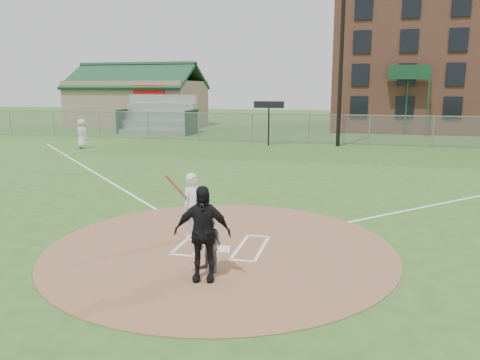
% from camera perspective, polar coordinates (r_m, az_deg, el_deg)
% --- Properties ---
extents(ground, '(140.00, 140.00, 0.00)m').
position_cam_1_polar(ground, '(11.49, -2.40, -8.28)').
color(ground, '#305C1F').
rests_on(ground, ground).
extents(dirt_circle, '(8.40, 8.40, 0.02)m').
position_cam_1_polar(dirt_circle, '(11.49, -2.40, -8.24)').
color(dirt_circle, '#956546').
rests_on(dirt_circle, ground).
extents(home_plate, '(0.54, 0.54, 0.03)m').
position_cam_1_polar(home_plate, '(11.31, -2.37, -8.41)').
color(home_plate, silver).
rests_on(home_plate, dirt_circle).
extents(foul_line_third, '(17.04, 17.04, 0.01)m').
position_cam_1_polar(foul_line_third, '(23.14, -17.81, 1.19)').
color(foul_line_third, white).
rests_on(foul_line_third, ground).
extents(catcher, '(0.70, 0.63, 1.19)m').
position_cam_1_polar(catcher, '(9.89, -3.70, -7.82)').
color(catcher, slate).
rests_on(catcher, dirt_circle).
extents(umpire, '(1.20, 0.67, 1.94)m').
position_cam_1_polar(umpire, '(9.38, -4.61, -6.48)').
color(umpire, black).
rests_on(umpire, dirt_circle).
extents(ondeck_player, '(1.08, 0.95, 1.86)m').
position_cam_1_polar(ondeck_player, '(31.41, -18.72, 5.37)').
color(ondeck_player, silver).
rests_on(ondeck_player, ground).
extents(batters_boxes, '(2.08, 1.88, 0.01)m').
position_cam_1_polar(batters_boxes, '(11.62, -2.19, -7.93)').
color(batters_boxes, white).
rests_on(batters_boxes, dirt_circle).
extents(batter_at_plate, '(0.87, 1.02, 1.78)m').
position_cam_1_polar(batter_at_plate, '(11.91, -5.70, -3.20)').
color(batter_at_plate, white).
rests_on(batter_at_plate, dirt_circle).
extents(outfield_fence, '(56.08, 0.08, 2.03)m').
position_cam_1_polar(outfield_fence, '(32.66, 8.42, 6.20)').
color(outfield_fence, slate).
rests_on(outfield_fence, ground).
extents(bleachers, '(6.08, 3.20, 3.20)m').
position_cam_1_polar(bleachers, '(40.01, -9.99, 7.89)').
color(bleachers, '#B7BABF').
rests_on(bleachers, ground).
extents(clubhouse, '(12.20, 8.71, 6.23)m').
position_cam_1_polar(clubhouse, '(48.24, -12.26, 9.31)').
color(clubhouse, gray).
rests_on(clubhouse, ground).
extents(light_pole, '(1.20, 0.30, 12.22)m').
position_cam_1_polar(light_pole, '(31.53, 12.31, 16.07)').
color(light_pole, black).
rests_on(light_pole, ground).
extents(scoreboard_sign, '(2.00, 0.10, 2.93)m').
position_cam_1_polar(scoreboard_sign, '(31.12, 3.54, 8.58)').
color(scoreboard_sign, black).
rests_on(scoreboard_sign, ground).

